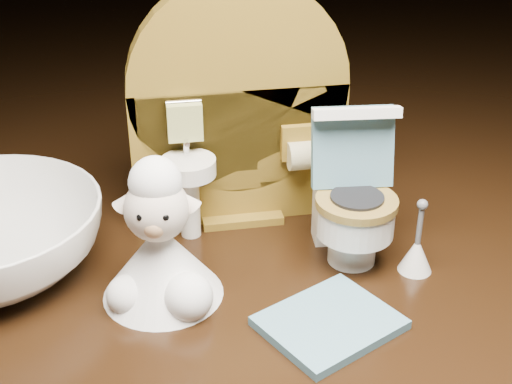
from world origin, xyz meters
TOP-DOWN VIEW (x-y plane):
  - backdrop_panel at (-0.00, 0.06)m, footprint 0.13×0.05m
  - toy_toilet at (0.06, 0.01)m, footprint 0.05×0.06m
  - bath_mat at (0.03, -0.05)m, footprint 0.08×0.07m
  - toilet_brush at (0.09, -0.01)m, footprint 0.02×0.02m
  - plush_lamb at (-0.05, -0.01)m, footprint 0.06×0.06m

SIDE VIEW (x-z plane):
  - bath_mat at x=0.03m, z-range 0.00..0.00m
  - toilet_brush at x=0.09m, z-range -0.01..0.03m
  - plush_lamb at x=-0.05m, z-range -0.01..0.07m
  - toy_toilet at x=0.06m, z-range -0.01..0.08m
  - backdrop_panel at x=0.00m, z-range -0.01..0.14m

